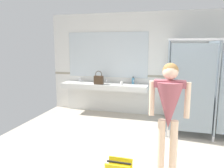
{
  "coord_description": "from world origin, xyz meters",
  "views": [
    {
      "loc": [
        0.33,
        -3.02,
        1.87
      ],
      "look_at": [
        -0.84,
        1.24,
        1.11
      ],
      "focal_mm": 36.18,
      "sensor_mm": 36.0,
      "label": 1
    }
  ],
  "objects_px": {
    "handbag": "(99,80)",
    "soap_dispenser": "(133,81)",
    "person_standing": "(169,105)",
    "paper_cup": "(121,83)"
  },
  "relations": [
    {
      "from": "handbag",
      "to": "person_standing",
      "type": "bearing_deg",
      "value": -52.19
    },
    {
      "from": "soap_dispenser",
      "to": "paper_cup",
      "type": "distance_m",
      "value": 0.37
    },
    {
      "from": "handbag",
      "to": "soap_dispenser",
      "type": "distance_m",
      "value": 0.93
    },
    {
      "from": "person_standing",
      "to": "paper_cup",
      "type": "relative_size",
      "value": 17.6
    },
    {
      "from": "soap_dispenser",
      "to": "paper_cup",
      "type": "bearing_deg",
      "value": -135.24
    },
    {
      "from": "person_standing",
      "to": "handbag",
      "type": "xyz_separation_m",
      "value": [
        -1.88,
        2.42,
        -0.07
      ]
    },
    {
      "from": "person_standing",
      "to": "soap_dispenser",
      "type": "distance_m",
      "value": 2.89
    },
    {
      "from": "person_standing",
      "to": "paper_cup",
      "type": "height_order",
      "value": "person_standing"
    },
    {
      "from": "handbag",
      "to": "soap_dispenser",
      "type": "xyz_separation_m",
      "value": [
        0.88,
        0.29,
        -0.04
      ]
    },
    {
      "from": "person_standing",
      "to": "soap_dispenser",
      "type": "height_order",
      "value": "person_standing"
    }
  ]
}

